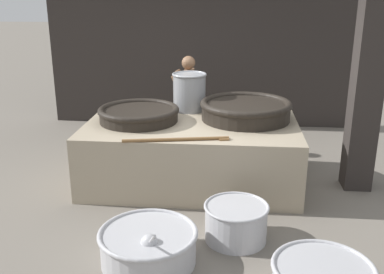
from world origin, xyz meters
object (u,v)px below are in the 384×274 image
at_px(giant_wok_near, 139,114).
at_px(cook, 188,100).
at_px(giant_wok_far, 246,109).
at_px(prep_bowl_vegetables, 148,245).
at_px(prep_bowl_meat, 236,221).
at_px(stock_pot, 189,91).

xyz_separation_m(giant_wok_near, cook, (0.54, 1.24, -0.10)).
height_order(giant_wok_far, prep_bowl_vegetables, giant_wok_far).
bearing_deg(prep_bowl_vegetables, giant_wok_far, 66.85).
relative_size(cook, prep_bowl_vegetables, 1.25).
height_order(cook, prep_bowl_vegetables, cook).
bearing_deg(prep_bowl_meat, stock_pot, 108.09).
relative_size(giant_wok_far, cook, 0.81).
relative_size(stock_pot, prep_bowl_vegetables, 0.44).
relative_size(giant_wok_far, prep_bowl_vegetables, 1.01).
bearing_deg(cook, giant_wok_far, 131.07).
xyz_separation_m(cook, prep_bowl_meat, (0.79, -2.76, -0.62)).
bearing_deg(giant_wok_near, prep_bowl_meat, -48.79).
xyz_separation_m(giant_wok_near, prep_bowl_meat, (1.33, -1.52, -0.72)).
bearing_deg(stock_pot, giant_wok_far, -27.17).
bearing_deg(prep_bowl_vegetables, prep_bowl_meat, 30.52).
xyz_separation_m(giant_wok_near, stock_pot, (0.63, 0.64, 0.18)).
distance_m(cook, prep_bowl_meat, 2.94).
bearing_deg(cook, giant_wok_near, 66.15).
bearing_deg(cook, prep_bowl_meat, 105.71).
height_order(giant_wok_far, cook, cook).
bearing_deg(prep_bowl_meat, giant_wok_far, 86.37).
bearing_deg(giant_wok_near, cook, 66.34).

